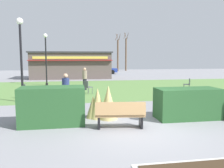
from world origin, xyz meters
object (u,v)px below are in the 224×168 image
at_px(person_standing, 66,91).
at_px(person_strolling, 85,79).
at_px(food_kiosk, 71,65).
at_px(tree_left_bg, 118,55).
at_px(tree_right_bg, 126,54).
at_px(lamppost_far, 46,53).
at_px(cafe_chair_east, 87,86).
at_px(park_bench, 120,115).
at_px(cafe_chair_west, 188,83).
at_px(cafe_chair_center, 38,93).
at_px(parked_car_center_slot, 102,70).
at_px(lamppost_mid, 21,50).
at_px(parked_car_west_slot, 69,70).
at_px(cafe_chair_north, 25,90).

bearing_deg(person_standing, person_strolling, -131.53).
height_order(food_kiosk, tree_left_bg, tree_left_bg).
xyz_separation_m(person_standing, tree_right_bg, (10.05, 31.71, 2.32)).
xyz_separation_m(lamppost_far, cafe_chair_east, (3.27, -5.52, -2.30)).
distance_m(park_bench, cafe_chair_west, 10.81).
height_order(food_kiosk, cafe_chair_center, food_kiosk).
distance_m(lamppost_far, person_strolling, 5.18).
bearing_deg(person_strolling, lamppost_far, -91.13).
height_order(cafe_chair_west, parked_car_center_slot, parked_car_center_slot).
bearing_deg(lamppost_far, cafe_chair_west, -25.02).
bearing_deg(park_bench, lamppost_mid, 128.23).
relative_size(food_kiosk, parked_car_west_slot, 2.19).
relative_size(person_standing, parked_car_center_slot, 0.39).
xyz_separation_m(food_kiosk, person_strolling, (1.11, -10.68, -0.72)).
bearing_deg(food_kiosk, tree_right_bg, 55.62).
relative_size(park_bench, person_standing, 1.03).
relative_size(lamppost_mid, tree_right_bg, 0.64).
height_order(cafe_chair_center, person_strolling, person_strolling).
height_order(person_strolling, tree_right_bg, tree_right_bg).
relative_size(lamppost_far, tree_right_bg, 0.64).
bearing_deg(park_bench, parked_car_center_slot, 84.32).
bearing_deg(cafe_chair_east, tree_left_bg, 74.91).
bearing_deg(parked_car_west_slot, cafe_chair_west, -64.01).
height_order(lamppost_far, parked_car_center_slot, lamppost_far).
height_order(lamppost_mid, food_kiosk, lamppost_mid).
xyz_separation_m(person_strolling, tree_left_bg, (7.12, 24.17, 2.15)).
distance_m(person_strolling, parked_car_center_slot, 17.68).
relative_size(lamppost_mid, cafe_chair_center, 5.08).
relative_size(park_bench, tree_left_bg, 0.26).
bearing_deg(lamppost_far, tree_left_bg, 63.41).
xyz_separation_m(park_bench, cafe_chair_west, (6.83, 8.37, 0.05)).
height_order(cafe_chair_center, parked_car_center_slot, parked_car_center_slot).
bearing_deg(parked_car_west_slot, food_kiosk, -86.02).
height_order(cafe_chair_north, tree_left_bg, tree_left_bg).
bearing_deg(person_standing, tree_right_bg, -138.75).
bearing_deg(food_kiosk, cafe_chair_east, -84.65).
relative_size(cafe_chair_east, cafe_chair_north, 1.00).
xyz_separation_m(cafe_chair_west, cafe_chair_north, (-11.23, -1.85, 0.00)).
relative_size(lamppost_far, cafe_chair_west, 5.08).
xyz_separation_m(park_bench, cafe_chair_east, (-0.68, 7.88, 0.05)).
height_order(person_standing, parked_car_west_slot, person_standing).
bearing_deg(cafe_chair_west, cafe_chair_center, -162.89).
height_order(cafe_chair_center, parked_car_west_slot, parked_car_west_slot).
height_order(park_bench, lamppost_far, lamppost_far).
bearing_deg(tree_left_bg, parked_car_west_slot, -141.81).
relative_size(lamppost_far, cafe_chair_east, 5.08).
bearing_deg(food_kiosk, person_strolling, -84.08).
bearing_deg(food_kiosk, cafe_chair_center, -96.04).
xyz_separation_m(cafe_chair_west, parked_car_west_slot, (-9.16, 18.79, 0.12)).
distance_m(cafe_chair_east, parked_car_center_slot, 19.57).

